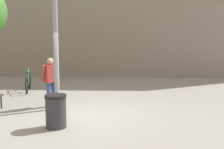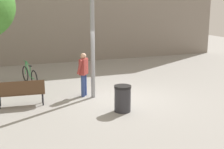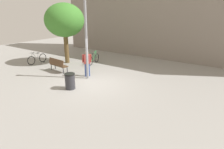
{
  "view_description": "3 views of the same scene",
  "coord_description": "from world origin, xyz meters",
  "px_view_note": "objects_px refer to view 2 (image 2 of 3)",
  "views": [
    {
      "loc": [
        1.24,
        -8.25,
        2.36
      ],
      "look_at": [
        0.82,
        1.12,
        1.09
      ],
      "focal_mm": 44.36,
      "sensor_mm": 36.0,
      "label": 1
    },
    {
      "loc": [
        -4.41,
        -10.45,
        3.53
      ],
      "look_at": [
        0.03,
        1.18,
        0.67
      ],
      "focal_mm": 50.72,
      "sensor_mm": 36.0,
      "label": 2
    },
    {
      "loc": [
        7.2,
        -8.2,
        4.14
      ],
      "look_at": [
        0.79,
        0.76,
        0.52
      ],
      "focal_mm": 31.79,
      "sensor_mm": 36.0,
      "label": 3
    }
  ],
  "objects_px": {
    "park_bench": "(21,91)",
    "trash_bin": "(123,98)",
    "lamppost": "(92,25)",
    "bicycle_green": "(30,75)",
    "person_by_lamppost": "(84,71)"
  },
  "relations": [
    {
      "from": "person_by_lamppost",
      "to": "trash_bin",
      "type": "height_order",
      "value": "person_by_lamppost"
    },
    {
      "from": "lamppost",
      "to": "trash_bin",
      "type": "height_order",
      "value": "lamppost"
    },
    {
      "from": "park_bench",
      "to": "lamppost",
      "type": "bearing_deg",
      "value": 3.32
    },
    {
      "from": "park_bench",
      "to": "bicycle_green",
      "type": "height_order",
      "value": "bicycle_green"
    },
    {
      "from": "lamppost",
      "to": "park_bench",
      "type": "bearing_deg",
      "value": -176.68
    },
    {
      "from": "park_bench",
      "to": "trash_bin",
      "type": "bearing_deg",
      "value": -29.31
    },
    {
      "from": "bicycle_green",
      "to": "trash_bin",
      "type": "distance_m",
      "value": 5.39
    },
    {
      "from": "lamppost",
      "to": "trash_bin",
      "type": "distance_m",
      "value": 2.99
    },
    {
      "from": "park_bench",
      "to": "bicycle_green",
      "type": "xyz_separation_m",
      "value": [
        0.64,
        3.09,
        -0.16
      ]
    },
    {
      "from": "bicycle_green",
      "to": "trash_bin",
      "type": "height_order",
      "value": "bicycle_green"
    },
    {
      "from": "person_by_lamppost",
      "to": "bicycle_green",
      "type": "distance_m",
      "value": 3.22
    },
    {
      "from": "lamppost",
      "to": "person_by_lamppost",
      "type": "xyz_separation_m",
      "value": [
        -0.28,
        0.29,
        -1.76
      ]
    },
    {
      "from": "lamppost",
      "to": "bicycle_green",
      "type": "height_order",
      "value": "lamppost"
    },
    {
      "from": "lamppost",
      "to": "person_by_lamppost",
      "type": "relative_size",
      "value": 2.94
    },
    {
      "from": "lamppost",
      "to": "bicycle_green",
      "type": "bearing_deg",
      "value": 124.34
    }
  ]
}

